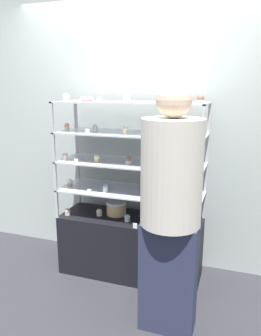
{
  "coord_description": "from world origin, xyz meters",
  "views": [
    {
      "loc": [
        0.9,
        -2.63,
        1.71
      ],
      "look_at": [
        0.0,
        0.0,
        1.02
      ],
      "focal_mm": 35.0,
      "sensor_mm": 36.0,
      "label": 1
    }
  ],
  "objects": [
    {
      "name": "cupcake_8",
      "position": [
        0.59,
        -0.05,
        0.85
      ],
      "size": [
        0.05,
        0.05,
        0.07
      ],
      "color": "white",
      "rests_on": "display_riser_lower"
    },
    {
      "name": "cupcake_9",
      "position": [
        -0.59,
        -0.1,
        1.11
      ],
      "size": [
        0.05,
        0.05,
        0.07
      ],
      "color": "beige",
      "rests_on": "display_riser_middle"
    },
    {
      "name": "cupcake_0",
      "position": [
        -0.58,
        -0.12,
        0.59
      ],
      "size": [
        0.05,
        0.05,
        0.06
      ],
      "color": "beige",
      "rests_on": "display_base"
    },
    {
      "name": "cupcake_7",
      "position": [
        0.19,
        -0.05,
        0.85
      ],
      "size": [
        0.05,
        0.05,
        0.07
      ],
      "color": "#CCB28C",
      "rests_on": "display_riser_lower"
    },
    {
      "name": "cupcake_12",
      "position": [
        0.28,
        -0.09,
        1.11
      ],
      "size": [
        0.05,
        0.05,
        0.07
      ],
      "color": "white",
      "rests_on": "display_riser_middle"
    },
    {
      "name": "cupcake_4",
      "position": [
        0.58,
        -0.11,
        0.59
      ],
      "size": [
        0.05,
        0.05,
        0.06
      ],
      "color": "beige",
      "rests_on": "display_base"
    },
    {
      "name": "cupcake_15",
      "position": [
        -0.31,
        -0.05,
        1.37
      ],
      "size": [
        0.05,
        0.05,
        0.06
      ],
      "color": "white",
      "rests_on": "display_riser_upper"
    },
    {
      "name": "price_tag_1",
      "position": [
        -0.31,
        -0.2,
        0.84
      ],
      "size": [
        0.04,
        0.0,
        0.04
      ],
      "color": "white",
      "rests_on": "display_riser_lower"
    },
    {
      "name": "cupcake_5",
      "position": [
        -0.58,
        -0.05,
        0.85
      ],
      "size": [
        0.05,
        0.05,
        0.07
      ],
      "color": "#CCB28C",
      "rests_on": "display_riser_lower"
    },
    {
      "name": "cupcake_14",
      "position": [
        -0.59,
        -0.04,
        1.37
      ],
      "size": [
        0.05,
        0.05,
        0.06
      ],
      "color": "white",
      "rests_on": "display_riser_upper"
    },
    {
      "name": "cupcake_19",
      "position": [
        0.0,
        -0.09,
        1.62
      ],
      "size": [
        0.06,
        0.06,
        0.07
      ],
      "color": "beige",
      "rests_on": "display_riser_top"
    },
    {
      "name": "price_tag_2",
      "position": [
        -0.42,
        -0.2,
        1.1
      ],
      "size": [
        0.04,
        0.0,
        0.04
      ],
      "color": "white",
      "rests_on": "display_riser_middle"
    },
    {
      "name": "back_wall",
      "position": [
        0.0,
        0.37,
        1.3
      ],
      "size": [
        8.0,
        0.05,
        2.6
      ],
      "color": "#A8B2AD",
      "rests_on": "ground_plane"
    },
    {
      "name": "cupcake_20",
      "position": [
        0.58,
        -0.08,
        1.62
      ],
      "size": [
        0.06,
        0.06,
        0.07
      ],
      "color": "beige",
      "rests_on": "display_riser_top"
    },
    {
      "name": "price_tag_4",
      "position": [
        -0.19,
        -0.2,
        1.61
      ],
      "size": [
        0.04,
        0.0,
        0.04
      ],
      "color": "white",
      "rests_on": "display_riser_top"
    },
    {
      "name": "customer_figure",
      "position": [
        0.48,
        -0.59,
        0.94
      ],
      "size": [
        0.41,
        0.41,
        1.75
      ],
      "color": "#282D47",
      "rests_on": "ground_plane"
    },
    {
      "name": "display_base",
      "position": [
        0.0,
        0.0,
        0.28
      ],
      "size": [
        1.28,
        0.45,
        0.56
      ],
      "color": "black",
      "rests_on": "ground_plane"
    },
    {
      "name": "layer_cake_centerpiece",
      "position": [
        -0.15,
        0.04,
        0.62
      ],
      "size": [
        0.19,
        0.19,
        0.13
      ],
      "color": "#DBBC84",
      "rests_on": "display_base"
    },
    {
      "name": "cupcake_18",
      "position": [
        -0.57,
        -0.05,
        1.62
      ],
      "size": [
        0.06,
        0.06,
        0.07
      ],
      "color": "#CCB28C",
      "rests_on": "display_riser_top"
    },
    {
      "name": "ground_plane",
      "position": [
        0.0,
        0.0,
        0.0
      ],
      "size": [
        20.0,
        20.0,
        0.0
      ],
      "primitive_type": "plane",
      "color": "#2D2D33"
    },
    {
      "name": "cupcake_10",
      "position": [
        -0.28,
        -0.09,
        1.11
      ],
      "size": [
        0.05,
        0.05,
        0.07
      ],
      "color": "#CCB28C",
      "rests_on": "display_riser_middle"
    },
    {
      "name": "cupcake_1",
      "position": [
        -0.29,
        -0.04,
        0.59
      ],
      "size": [
        0.05,
        0.05,
        0.06
      ],
      "color": "white",
      "rests_on": "display_base"
    },
    {
      "name": "cupcake_2",
      "position": [
        0.0,
        -0.09,
        0.59
      ],
      "size": [
        0.05,
        0.05,
        0.06
      ],
      "color": "beige",
      "rests_on": "display_base"
    },
    {
      "name": "display_riser_top",
      "position": [
        0.0,
        0.0,
        1.58
      ],
      "size": [
        1.28,
        0.45,
        0.26
      ],
      "color": "#B7B7BC",
      "rests_on": "display_riser_upper"
    },
    {
      "name": "display_riser_upper",
      "position": [
        0.0,
        0.0,
        1.32
      ],
      "size": [
        1.28,
        0.45,
        0.26
      ],
      "color": "#B7B7BC",
      "rests_on": "display_riser_middle"
    },
    {
      "name": "cupcake_3",
      "position": [
        0.3,
        -0.09,
        0.59
      ],
      "size": [
        0.05,
        0.05,
        0.06
      ],
      "color": "#CCB28C",
      "rests_on": "display_base"
    },
    {
      "name": "cupcake_6",
      "position": [
        -0.2,
        -0.1,
        0.85
      ],
      "size": [
        0.05,
        0.05,
        0.07
      ],
      "color": "white",
      "rests_on": "display_riser_lower"
    },
    {
      "name": "cupcake_17",
      "position": [
        0.6,
        -0.03,
        1.37
      ],
      "size": [
        0.05,
        0.05,
        0.06
      ],
      "color": "white",
      "rests_on": "display_riser_upper"
    },
    {
      "name": "sheet_cake_frosted",
      "position": [
        0.37,
        -0.05,
        1.36
      ],
      "size": [
        0.24,
        0.14,
        0.06
      ],
      "color": "#DBBC84",
      "rests_on": "display_riser_upper"
    },
    {
      "name": "cupcake_16",
      "position": [
        -0.01,
        -0.1,
        1.37
      ],
      "size": [
        0.05,
        0.05,
        0.06
      ],
      "color": "beige",
      "rests_on": "display_riser_upper"
    },
    {
      "name": "display_riser_lower",
      "position": [
        0.0,
        0.0,
        0.8
      ],
      "size": [
        1.28,
        0.45,
        0.26
      ],
      "color": "#B7B7BC",
      "rests_on": "display_base"
    },
    {
      "name": "price_tag_3",
      "position": [
        -0.3,
        -0.2,
        1.36
      ],
      "size": [
        0.04,
        0.0,
        0.04
      ],
      "color": "white",
      "rests_on": "display_riser_upper"
    },
    {
      "name": "donut_glazed",
      "position": [
        -0.41,
        0.01,
        1.61
      ],
      "size": [
        0.12,
        0.12,
        0.04
      ],
      "color": "#EFB2BC",
      "rests_on": "display_riser_top"
    },
    {
      "name": "display_riser_middle",
      "position": [
        0.0,
        0.0,
        1.06
      ],
      "size": [
        1.28,
        0.45,
        0.26
      ],
      "color": "#B7B7BC",
      "rests_on": "display_riser_lower"
    },
    {
      "name": "cupcake_11",
      "position": [
        -0.0,
        -0.06,
        1.11
      ],
      "size": [
        0.05,
        0.05,
        0.07
      ],
      "color": "white",
      "rests_on": "display_riser_middle"
    },
    {
      "name": "price_tag_0",
      "position": [
        0.11,
        -0.2,
        0.58
      ],
      "size": [
        0.04,
        0.0,
        0.04
      ],
      "color": "white",
      "rests_on": "display_base"
    },
    {
      "name": "cupcake_13",
      "position": [
        0.6,
        -0.08,
        1.11
      ],
      "size": [
        0.05,
        0.05,
        0.07
      ],
      "color": "#CCB28C",
      "rests_on": "display_riser_middle"
    }
  ]
}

